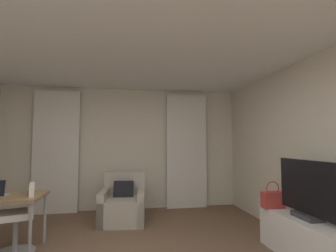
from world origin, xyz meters
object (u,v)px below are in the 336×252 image
Objects in this scene: armchair at (123,205)px; tv_flatscreen at (307,191)px; tv_console at (307,240)px; handbag_primary at (273,199)px; desk_chair at (19,223)px.

armchair is 0.98× the size of tv_flatscreen.
tv_flatscreen reaches higher than tv_console.
handbag_primary is at bearing -35.59° from armchair.
handbag_primary is (3.37, -0.31, 0.24)m from desk_chair.
tv_flatscreen is 0.58m from handbag_primary.
tv_console is 0.65m from handbag_primary.
armchair is at bearing 144.41° from handbag_primary.
armchair is 0.67× the size of tv_console.
tv_console is 3.69× the size of handbag_primary.
armchair is 2.49× the size of handbag_primary.
armchair is 3.02m from tv_flatscreen.
armchair is 1.04× the size of desk_chair.
desk_chair reaches higher than armchair.
desk_chair is 3.58m from tv_console.
tv_console is at bearing 90.00° from tv_flatscreen.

